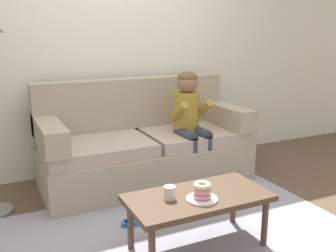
{
  "coord_description": "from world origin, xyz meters",
  "views": [
    {
      "loc": [
        -1.23,
        -2.57,
        1.48
      ],
      "look_at": [
        0.22,
        0.45,
        0.65
      ],
      "focal_mm": 40.9,
      "sensor_mm": 36.0,
      "label": 1
    }
  ],
  "objects_px": {
    "couch": "(144,146)",
    "mug": "(170,193)",
    "coffee_table": "(198,201)",
    "donut": "(202,195)",
    "toy_controller": "(135,223)",
    "person_child": "(190,116)"
  },
  "relations": [
    {
      "from": "donut",
      "to": "toy_controller",
      "type": "bearing_deg",
      "value": 115.0
    },
    {
      "from": "couch",
      "to": "mug",
      "type": "relative_size",
      "value": 22.48
    },
    {
      "from": "coffee_table",
      "to": "mug",
      "type": "distance_m",
      "value": 0.23
    },
    {
      "from": "couch",
      "to": "toy_controller",
      "type": "relative_size",
      "value": 8.95
    },
    {
      "from": "person_child",
      "to": "donut",
      "type": "distance_m",
      "value": 1.36
    },
    {
      "from": "couch",
      "to": "mug",
      "type": "xyz_separation_m",
      "value": [
        -0.35,
        -1.32,
        0.09
      ]
    },
    {
      "from": "coffee_table",
      "to": "donut",
      "type": "height_order",
      "value": "donut"
    },
    {
      "from": "coffee_table",
      "to": "donut",
      "type": "distance_m",
      "value": 0.11
    },
    {
      "from": "person_child",
      "to": "couch",
      "type": "bearing_deg",
      "value": 152.24
    },
    {
      "from": "coffee_table",
      "to": "mug",
      "type": "relative_size",
      "value": 10.86
    },
    {
      "from": "person_child",
      "to": "toy_controller",
      "type": "bearing_deg",
      "value": -142.37
    },
    {
      "from": "person_child",
      "to": "toy_controller",
      "type": "height_order",
      "value": "person_child"
    },
    {
      "from": "toy_controller",
      "to": "coffee_table",
      "type": "bearing_deg",
      "value": -62.45
    },
    {
      "from": "mug",
      "to": "couch",
      "type": "bearing_deg",
      "value": 75.15
    },
    {
      "from": "couch",
      "to": "donut",
      "type": "distance_m",
      "value": 1.43
    },
    {
      "from": "donut",
      "to": "person_child",
      "type": "bearing_deg",
      "value": 64.73
    },
    {
      "from": "coffee_table",
      "to": "mug",
      "type": "height_order",
      "value": "mug"
    },
    {
      "from": "couch",
      "to": "person_child",
      "type": "relative_size",
      "value": 1.84
    },
    {
      "from": "coffee_table",
      "to": "couch",
      "type": "bearing_deg",
      "value": 83.96
    },
    {
      "from": "person_child",
      "to": "donut",
      "type": "height_order",
      "value": "person_child"
    },
    {
      "from": "person_child",
      "to": "mug",
      "type": "relative_size",
      "value": 12.24
    },
    {
      "from": "coffee_table",
      "to": "mug",
      "type": "bearing_deg",
      "value": 172.46
    }
  ]
}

